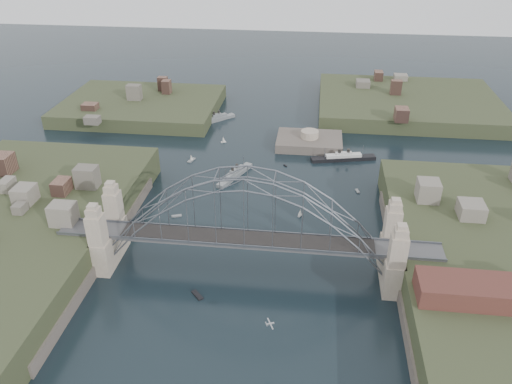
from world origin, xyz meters
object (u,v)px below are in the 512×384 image
(bridge, at_px, (246,223))
(naval_cruiser_near, at_px, (235,175))
(fort_island, at_px, (309,146))
(ocean_liner, at_px, (343,158))
(wharf_shed, at_px, (472,291))
(naval_cruiser_far, at_px, (217,119))

(bridge, distance_m, naval_cruiser_near, 46.63)
(fort_island, relative_size, ocean_liner, 1.05)
(bridge, height_order, ocean_liner, bridge)
(bridge, relative_size, wharf_shed, 4.20)
(wharf_shed, xyz_separation_m, ocean_liner, (-20.73, 73.88, -9.20))
(naval_cruiser_far, bearing_deg, wharf_shed, -56.63)
(bridge, relative_size, ocean_liner, 4.00)
(wharf_shed, bearing_deg, naval_cruiser_near, 132.67)
(bridge, xyz_separation_m, wharf_shed, (44.00, -14.00, -2.32))
(fort_island, height_order, naval_cruiser_far, fort_island)
(bridge, bearing_deg, ocean_liner, 68.76)
(fort_island, distance_m, naval_cruiser_near, 33.71)
(bridge, relative_size, naval_cruiser_near, 5.07)
(naval_cruiser_near, xyz_separation_m, ocean_liner, (32.88, 15.73, 0.00))
(wharf_shed, relative_size, naval_cruiser_near, 1.21)
(wharf_shed, bearing_deg, ocean_liner, 105.67)
(naval_cruiser_near, bearing_deg, naval_cruiser_far, 107.46)
(wharf_shed, xyz_separation_m, naval_cruiser_far, (-67.60, 102.65, -9.17))
(fort_island, height_order, wharf_shed, wharf_shed)
(wharf_shed, relative_size, naval_cruiser_far, 1.58)
(naval_cruiser_near, height_order, ocean_liner, ocean_liner)
(ocean_liner, bearing_deg, naval_cruiser_near, -154.43)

